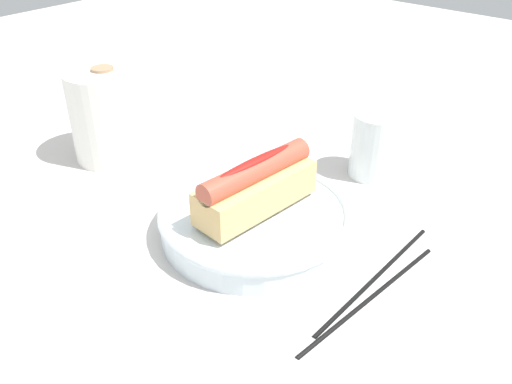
% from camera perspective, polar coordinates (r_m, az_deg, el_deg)
% --- Properties ---
extents(ground_plane, '(2.40, 2.40, 0.00)m').
position_cam_1_polar(ground_plane, '(0.62, 0.11, -5.77)').
color(ground_plane, beige).
extents(serving_bowl, '(0.23, 0.23, 0.04)m').
position_cam_1_polar(serving_bowl, '(0.63, 0.00, -2.85)').
color(serving_bowl, silver).
rests_on(serving_bowl, ground_plane).
extents(hotdog_front, '(0.15, 0.06, 0.06)m').
position_cam_1_polar(hotdog_front, '(0.60, 0.00, 0.63)').
color(hotdog_front, '#DBB270').
rests_on(hotdog_front, serving_bowl).
extents(water_glass, '(0.07, 0.07, 0.09)m').
position_cam_1_polar(water_glass, '(0.75, 12.51, 4.73)').
color(water_glass, white).
rests_on(water_glass, ground_plane).
extents(paper_towel_roll, '(0.11, 0.11, 0.13)m').
position_cam_1_polar(paper_towel_roll, '(0.80, -15.26, 7.93)').
color(paper_towel_roll, white).
rests_on(paper_towel_roll, ground_plane).
extents(chopstick_near, '(0.22, 0.01, 0.01)m').
position_cam_1_polar(chopstick_near, '(0.59, 12.52, -8.70)').
color(chopstick_near, black).
rests_on(chopstick_near, ground_plane).
extents(chopstick_far, '(0.22, 0.03, 0.01)m').
position_cam_1_polar(chopstick_far, '(0.56, 12.06, -10.76)').
color(chopstick_far, black).
rests_on(chopstick_far, ground_plane).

